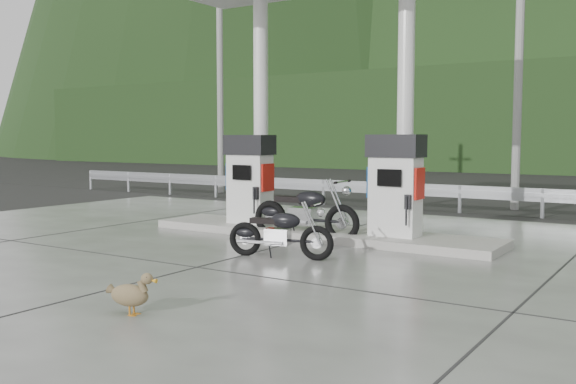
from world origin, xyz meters
The scene contains 15 objects.
ground centered at (0.00, 0.00, 0.00)m, with size 160.00×160.00×0.00m, color black.
forecourt_apron centered at (0.00, 0.00, 0.01)m, with size 18.00×14.00×0.02m, color #62625E.
pump_island centered at (0.00, 2.50, 0.10)m, with size 7.00×1.40×0.15m, color gray.
gas_pump_left centered at (-1.60, 2.50, 1.07)m, with size 0.95×0.55×1.80m, color white, non-canonical shape.
gas_pump_right centered at (1.60, 2.50, 1.07)m, with size 0.95×0.55×1.80m, color white, non-canonical shape.
canopy_column_left centered at (-1.60, 2.90, 2.67)m, with size 0.30×0.30×5.00m, color white.
canopy_column_right centered at (1.60, 2.90, 2.67)m, with size 0.30×0.30×5.00m, color white.
guardrail centered at (0.00, 8.00, 0.71)m, with size 26.00×0.16×1.42m, color #ACAFB4, non-canonical shape.
road centered at (0.00, 11.50, 0.00)m, with size 60.00×7.00×0.01m, color black.
utility_pole_a centered at (-8.00, 9.50, 4.00)m, with size 0.22×0.22×8.00m, color gray.
utility_pole_b centered at (2.00, 9.50, 4.00)m, with size 0.22×0.22×8.00m, color gray.
tree_band centered at (0.00, 30.00, 3.00)m, with size 80.00×6.00×6.00m, color black.
motorcycle_left centered at (0.61, 0.29, 0.41)m, with size 1.64×0.52×0.78m, color black, non-canonical shape.
motorcycle_right centered at (-0.08, 2.19, 0.51)m, with size 2.06×0.65×0.98m, color black, non-canonical shape.
duck centered at (1.05, -3.29, 0.22)m, with size 0.55×0.16×0.40m, color brown, non-canonical shape.
Camera 1 is at (6.15, -8.04, 1.91)m, focal length 40.00 mm.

